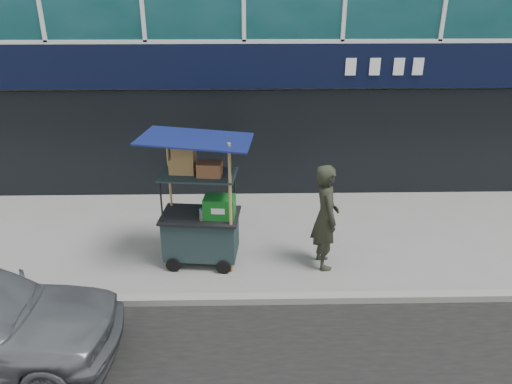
{
  "coord_description": "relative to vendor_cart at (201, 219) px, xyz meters",
  "views": [
    {
      "loc": [
        0.03,
        -6.59,
        4.8
      ],
      "look_at": [
        0.19,
        1.2,
        1.26
      ],
      "focal_mm": 35.0,
      "sensor_mm": 36.0,
      "label": 1
    }
  ],
  "objects": [
    {
      "name": "ground",
      "position": [
        0.76,
        -1.03,
        -0.83
      ],
      "size": [
        80.0,
        80.0,
        0.0
      ],
      "primitive_type": "plane",
      "color": "slate",
      "rests_on": "ground"
    },
    {
      "name": "vendor_cart",
      "position": [
        0.0,
        0.0,
        0.0
      ],
      "size": [
        1.87,
        1.41,
        2.38
      ],
      "rotation": [
        0.0,
        0.0,
        -0.1
      ],
      "color": "black",
      "rests_on": "ground"
    },
    {
      "name": "curb",
      "position": [
        0.76,
        -1.23,
        -0.77
      ],
      "size": [
        80.0,
        0.18,
        0.12
      ],
      "primitive_type": "cube",
      "color": "gray",
      "rests_on": "ground"
    },
    {
      "name": "vendor_man",
      "position": [
        2.11,
        -0.16,
        0.1
      ],
      "size": [
        0.53,
        0.74,
        1.88
      ],
      "primitive_type": "imported",
      "rotation": [
        0.0,
        0.0,
        1.7
      ],
      "color": "#26291E",
      "rests_on": "ground"
    }
  ]
}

